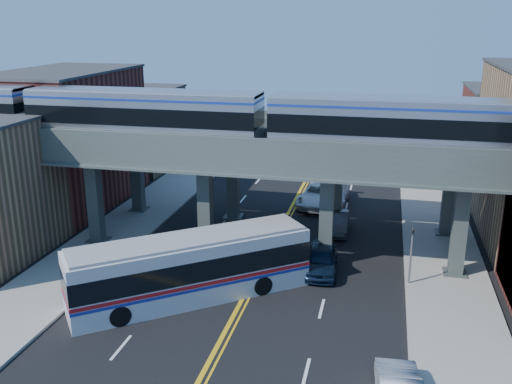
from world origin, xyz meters
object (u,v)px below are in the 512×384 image
stop_sign (251,265)px  car_lane_c (319,195)px  transit_bus (191,268)px  car_lane_a (321,259)px  car_lane_b (337,222)px  traffic_signal (411,249)px  transit_train (144,114)px  car_lane_d (335,194)px

stop_sign → car_lane_c: bearing=83.7°
transit_bus → car_lane_a: (6.76, 5.13, -0.97)m
car_lane_a → car_lane_b: size_ratio=1.09×
car_lane_a → traffic_signal: bearing=-12.3°
transit_train → traffic_signal: size_ratio=11.56×
traffic_signal → transit_bus: (-12.06, -4.36, -0.50)m
stop_sign → car_lane_d: 18.10m
stop_sign → car_lane_d: bearing=80.1°
traffic_signal → car_lane_a: size_ratio=0.84×
stop_sign → car_lane_c: 17.10m
car_lane_a → car_lane_b: car_lane_a is taller
car_lane_a → car_lane_d: size_ratio=0.91×
transit_train → car_lane_b: 16.07m
stop_sign → car_lane_b: bearing=70.1°
car_lane_a → car_lane_d: car_lane_a is taller
car_lane_b → car_lane_d: (-0.83, 6.85, 0.05)m
car_lane_d → transit_train: bearing=-129.5°
car_lane_a → car_lane_d: bearing=88.0°
traffic_signal → car_lane_b: bearing=121.9°
transit_train → stop_sign: (8.29, -5.00, -7.52)m
transit_bus → car_lane_a: transit_bus is taller
transit_train → car_lane_c: bearing=49.6°
traffic_signal → transit_bus: 12.83m
transit_bus → car_lane_d: (6.28, 19.16, -1.02)m
stop_sign → traffic_signal: traffic_signal is taller
traffic_signal → transit_train: bearing=173.4°
car_lane_a → transit_bus: bearing=-146.8°
traffic_signal → car_lane_d: size_ratio=0.76×
stop_sign → car_lane_b: size_ratio=0.59×
car_lane_a → car_lane_c: size_ratio=0.78×
traffic_signal → car_lane_b: traffic_signal is taller
car_lane_c → transit_train: bearing=-123.1°
car_lane_a → car_lane_d: (-0.48, 14.03, -0.05)m
transit_bus → car_lane_c: bearing=36.5°
transit_bus → car_lane_c: size_ratio=2.00×
stop_sign → car_lane_b: (3.95, 10.95, -1.02)m
transit_train → car_lane_d: size_ratio=8.81×
stop_sign → car_lane_c: stop_sign is taller
transit_train → car_lane_a: size_ratio=9.73×
stop_sign → car_lane_c: size_ratio=0.42×
transit_train → car_lane_a: bearing=-5.9°
transit_bus → car_lane_b: 14.25m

